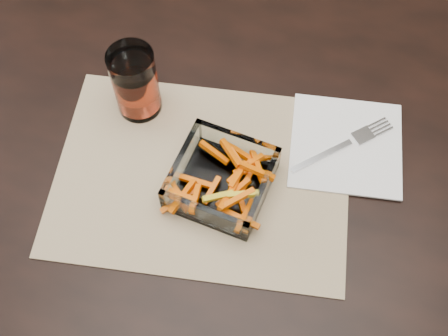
{
  "coord_description": "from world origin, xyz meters",
  "views": [
    {
      "loc": [
        0.08,
        -0.4,
        1.52
      ],
      "look_at": [
        -0.03,
        -0.02,
        0.78
      ],
      "focal_mm": 45.0,
      "sensor_mm": 36.0,
      "label": 1
    }
  ],
  "objects_px": {
    "fork": "(345,144)",
    "glass_bowl": "(221,180)",
    "dining_table": "(243,196)",
    "tumbler": "(136,84)"
  },
  "relations": [
    {
      "from": "tumbler",
      "to": "glass_bowl",
      "type": "bearing_deg",
      "value": -32.46
    },
    {
      "from": "dining_table",
      "to": "fork",
      "type": "xyz_separation_m",
      "value": [
        0.14,
        0.09,
        0.1
      ]
    },
    {
      "from": "tumbler",
      "to": "fork",
      "type": "bearing_deg",
      "value": 2.34
    },
    {
      "from": "fork",
      "to": "glass_bowl",
      "type": "bearing_deg",
      "value": -98.26
    },
    {
      "from": "dining_table",
      "to": "glass_bowl",
      "type": "bearing_deg",
      "value": -127.79
    },
    {
      "from": "dining_table",
      "to": "glass_bowl",
      "type": "relative_size",
      "value": 10.47
    },
    {
      "from": "dining_table",
      "to": "tumbler",
      "type": "height_order",
      "value": "tumbler"
    },
    {
      "from": "glass_bowl",
      "to": "fork",
      "type": "bearing_deg",
      "value": 35.86
    },
    {
      "from": "glass_bowl",
      "to": "tumbler",
      "type": "distance_m",
      "value": 0.2
    },
    {
      "from": "glass_bowl",
      "to": "tumbler",
      "type": "xyz_separation_m",
      "value": [
        -0.17,
        0.11,
        0.04
      ]
    }
  ]
}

